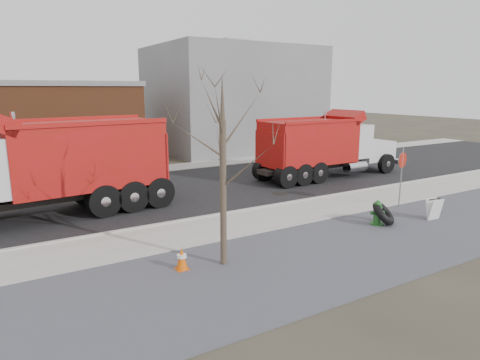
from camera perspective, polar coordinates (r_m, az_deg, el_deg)
ground at (r=15.82m, az=3.44°, el=-5.62°), size 120.00×120.00×0.00m
gravel_verge at (r=13.25m, az=12.15°, el=-9.38°), size 60.00×5.00×0.03m
sidewalk at (r=16.01m, az=2.93°, el=-5.28°), size 60.00×2.50×0.06m
curb at (r=17.04m, az=0.49°, el=-4.09°), size 60.00×0.15×0.11m
road at (r=21.12m, az=-6.28°, el=-1.11°), size 60.00×9.40×0.02m
far_sidewalk at (r=26.30m, az=-11.52°, el=1.37°), size 60.00×2.00×0.06m
building_grey at (r=35.12m, az=-1.06°, el=10.76°), size 12.00×10.00×8.00m
bare_tree at (r=11.27m, az=-2.31°, el=4.39°), size 3.20×3.20×5.20m
fire_hydrant at (r=16.09m, az=17.85°, el=-4.32°), size 0.52×0.51×0.92m
truck_tire at (r=16.17m, az=18.58°, el=-4.22°), size 1.32×1.29×0.91m
stop_sign at (r=18.57m, az=20.78°, el=1.75°), size 0.67×0.19×2.51m
sandwich_board at (r=17.43m, az=24.44°, el=-3.55°), size 0.61×0.41×0.81m
traffic_cone_near at (r=11.79m, az=-7.77°, el=-10.35°), size 0.34×0.34×0.65m
dump_truck_red_a at (r=23.84m, az=11.22°, el=4.68°), size 8.92×2.58×3.60m
dump_truck_red_b at (r=17.44m, az=-24.04°, el=1.97°), size 9.83×3.64×4.05m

